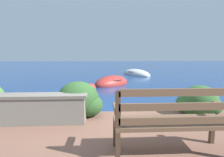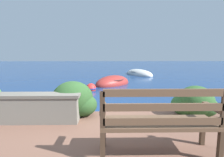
{
  "view_description": "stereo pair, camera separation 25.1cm",
  "coord_description": "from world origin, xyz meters",
  "px_view_note": "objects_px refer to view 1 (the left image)",
  "views": [
    {
      "loc": [
        0.3,
        -3.97,
        1.54
      ],
      "look_at": [
        0.68,
        3.48,
        0.53
      ],
      "focal_mm": 28.0,
      "sensor_mm": 36.0,
      "label": 1
    },
    {
      "loc": [
        0.55,
        -3.98,
        1.54
      ],
      "look_at": [
        0.68,
        3.48,
        0.53
      ],
      "focal_mm": 28.0,
      "sensor_mm": 36.0,
      "label": 2
    }
  ],
  "objects_px": {
    "rowboat_nearest": "(112,83)",
    "mooring_buoy": "(91,89)",
    "park_bench": "(172,119)",
    "rowboat_mid": "(136,74)"
  },
  "relations": [
    {
      "from": "rowboat_mid",
      "to": "park_bench",
      "type": "bearing_deg",
      "value": -31.46
    },
    {
      "from": "park_bench",
      "to": "rowboat_mid",
      "type": "height_order",
      "value": "park_bench"
    },
    {
      "from": "rowboat_nearest",
      "to": "mooring_buoy",
      "type": "height_order",
      "value": "rowboat_nearest"
    },
    {
      "from": "mooring_buoy",
      "to": "park_bench",
      "type": "bearing_deg",
      "value": -75.08
    },
    {
      "from": "rowboat_nearest",
      "to": "mooring_buoy",
      "type": "relative_size",
      "value": 4.78
    },
    {
      "from": "rowboat_nearest",
      "to": "mooring_buoy",
      "type": "bearing_deg",
      "value": -169.76
    },
    {
      "from": "rowboat_nearest",
      "to": "mooring_buoy",
      "type": "distance_m",
      "value": 1.76
    },
    {
      "from": "park_bench",
      "to": "rowboat_mid",
      "type": "bearing_deg",
      "value": 86.35
    },
    {
      "from": "rowboat_nearest",
      "to": "rowboat_mid",
      "type": "relative_size",
      "value": 0.71
    },
    {
      "from": "rowboat_nearest",
      "to": "mooring_buoy",
      "type": "xyz_separation_m",
      "value": [
        -0.99,
        -1.45,
        0.01
      ]
    }
  ]
}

